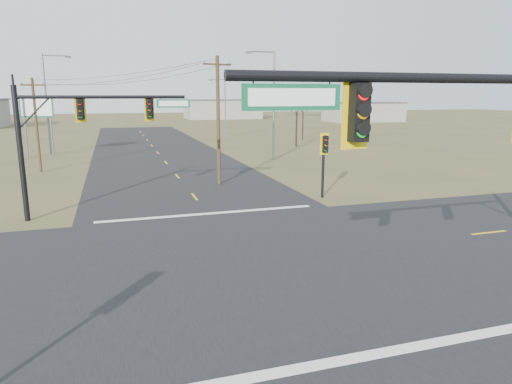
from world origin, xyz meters
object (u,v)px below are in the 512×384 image
at_px(bare_tree_d, 303,106).
at_px(utility_pole_near, 218,119).
at_px(pedestal_signal_ne, 325,150).
at_px(highway_sign, 37,115).
at_px(utility_pole_far, 36,123).
at_px(bare_tree_c, 297,104).
at_px(mast_arm_far, 82,123).
at_px(streetlight_c, 48,98).
at_px(streetlight_b, 224,105).
at_px(streetlight_a, 272,99).

bearing_deg(bare_tree_d, utility_pole_near, -122.93).
bearing_deg(pedestal_signal_ne, highway_sign, 131.39).
bearing_deg(utility_pole_far, bare_tree_c, 22.09).
bearing_deg(utility_pole_far, bare_tree_d, 31.61).
bearing_deg(mast_arm_far, streetlight_c, 77.51).
bearing_deg(streetlight_c, mast_arm_far, -99.56).
bearing_deg(streetlight_b, streetlight_a, -107.23).
height_order(highway_sign, streetlight_a, streetlight_a).
bearing_deg(streetlight_b, utility_pole_near, -119.43).
bearing_deg(bare_tree_d, streetlight_a, -121.29).
bearing_deg(streetlight_a, bare_tree_c, 59.71).
height_order(mast_arm_far, utility_pole_far, utility_pole_far).
distance_m(utility_pole_near, highway_sign, 25.06).
xyz_separation_m(utility_pole_far, bare_tree_d, (32.82, 20.20, 0.77)).
xyz_separation_m(streetlight_b, bare_tree_d, (10.75, -4.72, -0.09)).
xyz_separation_m(mast_arm_far, highway_sign, (-5.86, 27.08, -0.61)).
bearing_deg(utility_pole_far, highway_sign, 97.29).
height_order(mast_arm_far, streetlight_c, streetlight_c).
bearing_deg(mast_arm_far, utility_pole_far, 83.27).
distance_m(mast_arm_far, streetlight_a, 24.52).
height_order(mast_arm_far, highway_sign, mast_arm_far).
bearing_deg(utility_pole_near, bare_tree_d, 57.07).
height_order(pedestal_signal_ne, streetlight_c, streetlight_c).
xyz_separation_m(utility_pole_near, bare_tree_d, (19.50, 30.10, 0.15)).
relative_size(pedestal_signal_ne, bare_tree_c, 0.60).
height_order(mast_arm_far, pedestal_signal_ne, mast_arm_far).
distance_m(pedestal_signal_ne, streetlight_a, 18.04).
distance_m(utility_pole_far, bare_tree_c, 30.47).
xyz_separation_m(utility_pole_near, streetlight_a, (7.96, 11.11, 1.26)).
bearing_deg(utility_pole_far, utility_pole_near, -36.62).
distance_m(mast_arm_far, streetlight_b, 45.13).
relative_size(utility_pole_near, utility_pole_far, 1.17).
bearing_deg(highway_sign, streetlight_b, 40.17).
xyz_separation_m(highway_sign, bare_tree_c, (29.54, 1.03, 1.00)).
distance_m(utility_pole_near, streetlight_c, 26.82).
distance_m(utility_pole_near, bare_tree_d, 35.87).
bearing_deg(utility_pole_near, mast_arm_far, -142.48).
bearing_deg(highway_sign, mast_arm_far, -69.38).
bearing_deg(bare_tree_d, pedestal_signal_ne, -111.21).
distance_m(streetlight_a, bare_tree_c, 12.38).
xyz_separation_m(streetlight_b, streetlight_c, (-22.50, -11.83, 1.08)).
bearing_deg(utility_pole_near, streetlight_c, 120.87).
xyz_separation_m(highway_sign, streetlight_c, (0.91, 2.67, 1.67)).
bearing_deg(utility_pole_near, utility_pole_far, 143.38).
relative_size(utility_pole_far, bare_tree_c, 1.14).
relative_size(utility_pole_near, streetlight_b, 1.03).
relative_size(utility_pole_near, streetlight_a, 0.85).
relative_size(pedestal_signal_ne, streetlight_c, 0.38).
xyz_separation_m(highway_sign, streetlight_a, (22.62, -9.21, 1.62)).
xyz_separation_m(utility_pole_near, bare_tree_c, (14.89, 21.35, 0.65)).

